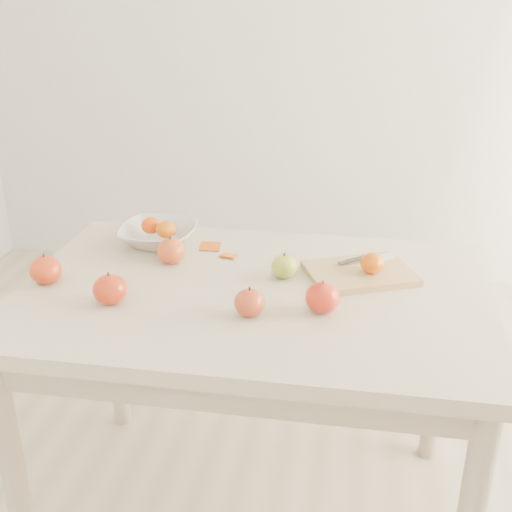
# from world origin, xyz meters

# --- Properties ---
(ground) EXTENTS (3.50, 3.50, 0.00)m
(ground) POSITION_xyz_m (0.00, 0.00, 0.00)
(ground) COLOR #C6B293
(ground) RESTS_ON ground
(table) EXTENTS (1.20, 0.80, 0.75)m
(table) POSITION_xyz_m (0.00, 0.00, 0.65)
(table) COLOR beige
(table) RESTS_ON ground
(cutting_board) EXTENTS (0.33, 0.29, 0.02)m
(cutting_board) POSITION_xyz_m (0.27, 0.12, 0.76)
(cutting_board) COLOR tan
(cutting_board) RESTS_ON table
(board_tangerine) EXTENTS (0.06, 0.06, 0.05)m
(board_tangerine) POSITION_xyz_m (0.30, 0.11, 0.80)
(board_tangerine) COLOR #D75B07
(board_tangerine) RESTS_ON cutting_board
(fruit_bowl) EXTENTS (0.23, 0.23, 0.06)m
(fruit_bowl) POSITION_xyz_m (-0.33, 0.25, 0.78)
(fruit_bowl) COLOR silver
(fruit_bowl) RESTS_ON table
(bowl_tangerine_near) EXTENTS (0.06, 0.06, 0.05)m
(bowl_tangerine_near) POSITION_xyz_m (-0.35, 0.26, 0.80)
(bowl_tangerine_near) COLOR #D73D07
(bowl_tangerine_near) RESTS_ON fruit_bowl
(bowl_tangerine_far) EXTENTS (0.06, 0.06, 0.05)m
(bowl_tangerine_far) POSITION_xyz_m (-0.30, 0.23, 0.80)
(bowl_tangerine_far) COLOR #C95D07
(bowl_tangerine_far) RESTS_ON fruit_bowl
(orange_peel_a) EXTENTS (0.06, 0.05, 0.01)m
(orange_peel_a) POSITION_xyz_m (-0.17, 0.24, 0.75)
(orange_peel_a) COLOR #C44C0D
(orange_peel_a) RESTS_ON table
(orange_peel_b) EXTENTS (0.05, 0.05, 0.01)m
(orange_peel_b) POSITION_xyz_m (-0.10, 0.19, 0.75)
(orange_peel_b) COLOR #D2570E
(orange_peel_b) RESTS_ON table
(paring_knife) EXTENTS (0.16, 0.10, 0.01)m
(paring_knife) POSITION_xyz_m (0.32, 0.19, 0.78)
(paring_knife) COLOR silver
(paring_knife) RESTS_ON cutting_board
(apple_green) EXTENTS (0.07, 0.07, 0.06)m
(apple_green) POSITION_xyz_m (0.07, 0.08, 0.78)
(apple_green) COLOR #7D9E19
(apple_green) RESTS_ON table
(apple_red_d) EXTENTS (0.08, 0.08, 0.07)m
(apple_red_d) POSITION_xyz_m (-0.54, -0.06, 0.79)
(apple_red_d) COLOR #9D180B
(apple_red_d) RESTS_ON table
(apple_red_b) EXTENTS (0.08, 0.08, 0.08)m
(apple_red_b) POSITION_xyz_m (-0.33, -0.13, 0.79)
(apple_red_b) COLOR #9E0E0F
(apple_red_b) RESTS_ON table
(apple_red_e) EXTENTS (0.08, 0.08, 0.07)m
(apple_red_e) POSITION_xyz_m (0.18, -0.09, 0.79)
(apple_red_e) COLOR #9D0605
(apple_red_e) RESTS_ON table
(apple_red_c) EXTENTS (0.07, 0.07, 0.07)m
(apple_red_c) POSITION_xyz_m (0.02, -0.14, 0.78)
(apple_red_c) COLOR maroon
(apple_red_c) RESTS_ON table
(apple_red_a) EXTENTS (0.08, 0.08, 0.07)m
(apple_red_a) POSITION_xyz_m (-0.25, 0.12, 0.79)
(apple_red_a) COLOR maroon
(apple_red_a) RESTS_ON table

